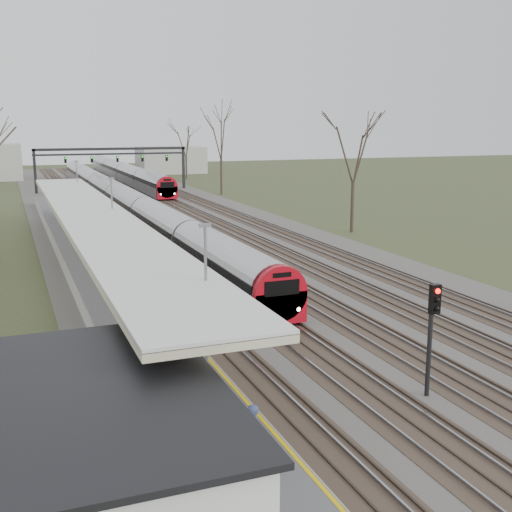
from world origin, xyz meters
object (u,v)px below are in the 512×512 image
(train_near, at_px, (117,197))
(signal_post, at_px, (432,323))
(train_far, at_px, (124,172))
(passenger, at_px, (254,434))

(train_near, distance_m, signal_post, 53.55)
(train_near, xyz_separation_m, train_far, (7.00, 35.74, 0.00))
(train_near, bearing_deg, passenger, -96.02)
(train_far, relative_size, signal_post, 14.69)
(train_far, xyz_separation_m, signal_post, (-5.25, -89.25, 1.25))
(train_near, bearing_deg, signal_post, -88.13)
(train_far, relative_size, passenger, 38.09)
(train_near, distance_m, train_far, 36.42)
(train_far, height_order, signal_post, signal_post)
(train_far, bearing_deg, passenger, -97.99)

